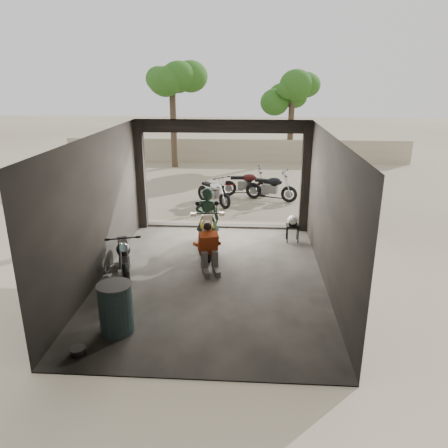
# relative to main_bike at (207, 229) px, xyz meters

# --- Properties ---
(ground) EXTENTS (80.00, 80.00, 0.00)m
(ground) POSITION_rel_main_bike_xyz_m (0.28, -1.59, -0.62)
(ground) COLOR #7A6D56
(ground) RESTS_ON ground
(garage) EXTENTS (7.00, 7.13, 3.20)m
(garage) POSITION_rel_main_bike_xyz_m (0.28, -1.04, 0.65)
(garage) COLOR #2D2B28
(garage) RESTS_ON ground
(boundary_wall) EXTENTS (18.00, 0.30, 1.20)m
(boundary_wall) POSITION_rel_main_bike_xyz_m (0.28, 12.41, -0.02)
(boundary_wall) COLOR gray
(boundary_wall) RESTS_ON ground
(tree_left) EXTENTS (2.20, 2.20, 5.60)m
(tree_left) POSITION_rel_main_bike_xyz_m (-2.72, 10.91, 3.36)
(tree_left) COLOR #382B1E
(tree_left) RESTS_ON ground
(tree_right) EXTENTS (2.20, 2.20, 5.00)m
(tree_right) POSITION_rel_main_bike_xyz_m (3.08, 12.41, 2.93)
(tree_right) COLOR #382B1E
(tree_right) RESTS_ON ground
(main_bike) EXTENTS (1.03, 1.96, 1.25)m
(main_bike) POSITION_rel_main_bike_xyz_m (0.00, 0.00, 0.00)
(main_bike) COLOR beige
(main_bike) RESTS_ON ground
(left_bike) EXTENTS (1.18, 1.80, 1.13)m
(left_bike) POSITION_rel_main_bike_xyz_m (-1.72, -1.61, -0.06)
(left_bike) COLOR black
(left_bike) RESTS_ON ground
(outside_bike_a) EXTENTS (1.56, 1.63, 1.08)m
(outside_bike_a) POSITION_rel_main_bike_xyz_m (-0.20, 4.31, -0.08)
(outside_bike_a) COLOR black
(outside_bike_a) RESTS_ON ground
(outside_bike_b) EXTENTS (1.70, 0.79, 1.12)m
(outside_bike_b) POSITION_rel_main_bike_xyz_m (0.93, 5.58, -0.06)
(outside_bike_b) COLOR #3A0E0E
(outside_bike_b) RESTS_ON ground
(outside_bike_c) EXTENTS (1.83, 1.21, 1.14)m
(outside_bike_c) POSITION_rel_main_bike_xyz_m (1.85, 4.99, -0.05)
(outside_bike_c) COLOR black
(outside_bike_c) RESTS_ON ground
(rider) EXTENTS (0.62, 0.41, 1.68)m
(rider) POSITION_rel_main_bike_xyz_m (0.01, 0.13, 0.22)
(rider) COLOR black
(rider) RESTS_ON ground
(mechanic) EXTENTS (0.78, 0.91, 1.13)m
(mechanic) POSITION_rel_main_bike_xyz_m (0.19, -1.29, -0.06)
(mechanic) COLOR #9D3814
(mechanic) RESTS_ON ground
(stool) EXTENTS (0.35, 0.35, 0.49)m
(stool) POSITION_rel_main_bike_xyz_m (2.28, 0.83, -0.21)
(stool) COLOR black
(stool) RESTS_ON ground
(helmet) EXTENTS (0.35, 0.36, 0.28)m
(helmet) POSITION_rel_main_bike_xyz_m (2.27, 0.83, 0.00)
(helmet) COLOR silver
(helmet) RESTS_ON stool
(oil_drum) EXTENTS (0.76, 0.76, 0.93)m
(oil_drum) POSITION_rel_main_bike_xyz_m (-1.21, -3.87, -0.16)
(oil_drum) COLOR #38595E
(oil_drum) RESTS_ON ground
(sign_post) EXTENTS (0.89, 0.08, 2.66)m
(sign_post) POSITION_rel_main_bike_xyz_m (3.25, 1.69, 1.19)
(sign_post) COLOR black
(sign_post) RESTS_ON ground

